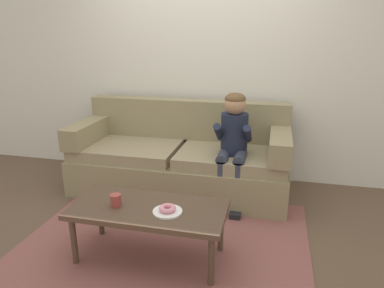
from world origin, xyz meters
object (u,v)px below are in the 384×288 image
Objects in this scene: couch at (181,159)px; donut at (167,208)px; coffee_table at (149,212)px; mug at (116,200)px; person_child at (233,139)px.

couch reaches higher than donut.
couch is 1.98× the size of coffee_table.
mug is at bearing -96.20° from couch.
donut is at bearing -1.30° from mug.
donut is 0.40m from mug.
coffee_table is at bearing 163.88° from donut.
couch is 24.83× the size of mug.
couch is at bearing 94.33° from coffee_table.
person_child is 1.16m from donut.
coffee_table is (0.10, -1.26, 0.04)m from couch.
person_child reaches higher than donut.
donut is (-0.32, -1.10, -0.21)m from person_child.
mug is at bearing -171.01° from coffee_table.
person_child is at bearing 65.45° from coffee_table.
person_child is at bearing 73.74° from donut.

